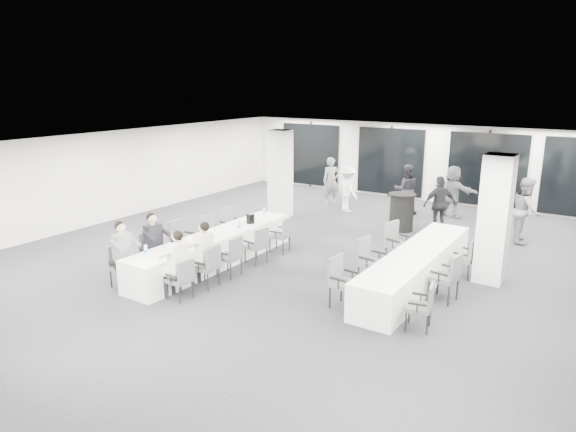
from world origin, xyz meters
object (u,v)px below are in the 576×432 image
object	(u,v)px
chair_main_left_second	(152,250)
standing_guest_g	(286,175)
chair_main_left_far	(229,223)
ice_bucket_far	(250,218)
chair_side_left_near	(341,278)
standing_guest_h	(526,206)
chair_main_right_far	(282,233)
chair_side_right_mid	(448,275)
banquet_table_main	(215,250)
chair_main_right_mid	(232,254)
chair_side_left_mid	(369,258)
chair_main_right_near	(182,277)
standing_guest_c	(348,186)
chair_main_right_fourth	(258,244)
standing_guest_d	(440,201)
banquet_table_side	(416,268)
chair_side_left_far	(396,241)
chair_side_right_far	(468,255)
ice_bucket_near	(177,242)
chair_main_left_fourth	(210,231)
chair_main_right_second	(209,264)
chair_main_left_near	(120,263)
chair_main_left_mid	(181,238)
chair_side_right_near	(423,304)
cocktail_table	(402,212)
standing_guest_f	(453,188)
standing_guest_b	(406,186)
standing_guest_a	(331,178)

from	to	relation	value
chair_main_left_second	standing_guest_g	xyz separation A→B (m)	(-1.80, 8.35, 0.34)
chair_main_left_far	ice_bucket_far	xyz separation A→B (m)	(0.93, -0.28, 0.32)
chair_side_left_near	standing_guest_h	size ratio (longest dim) A/B	0.49
chair_main_right_far	chair_side_right_mid	size ratio (longest dim) A/B	0.91
banquet_table_main	chair_main_right_mid	distance (m)	0.93
banquet_table_main	chair_side_left_mid	distance (m)	3.71
chair_main_right_near	standing_guest_c	size ratio (longest dim) A/B	0.49
chair_main_right_fourth	standing_guest_d	distance (m)	5.80
chair_side_left_mid	banquet_table_side	bearing A→B (deg)	129.56
chair_side_left_far	chair_side_right_far	size ratio (longest dim) A/B	1.14
chair_main_right_fourth	ice_bucket_near	xyz separation A→B (m)	(-0.86, -1.81, 0.37)
standing_guest_h	chair_side_right_far	bearing A→B (deg)	157.42
ice_bucket_near	standing_guest_g	bearing A→B (deg)	107.33
chair_main_left_fourth	chair_main_right_second	world-z (taller)	chair_main_right_second
chair_main_left_near	standing_guest_c	bearing A→B (deg)	164.00
chair_main_left_mid	banquet_table_side	bearing A→B (deg)	100.99
banquet_table_side	chair_main_left_fourth	world-z (taller)	chair_main_left_fourth
chair_main_right_second	chair_side_right_mid	bearing A→B (deg)	-69.24
chair_main_left_near	chair_side_right_near	distance (m)	6.29
cocktail_table	chair_main_right_near	world-z (taller)	cocktail_table
cocktail_table	chair_side_right_near	xyz separation A→B (m)	(2.63, -5.81, -0.07)
standing_guest_d	standing_guest_h	bearing A→B (deg)	145.31
chair_main_right_mid	chair_side_right_near	xyz separation A→B (m)	(4.44, -0.17, -0.04)
chair_main_left_far	chair_main_right_fourth	bearing A→B (deg)	72.48
chair_side_right_far	ice_bucket_near	world-z (taller)	ice_bucket_near
banquet_table_side	chair_side_left_far	bearing A→B (deg)	131.04
chair_main_left_second	chair_main_right_near	xyz separation A→B (m)	(1.66, -0.72, -0.05)
banquet_table_main	chair_side_right_mid	bearing A→B (deg)	9.58
standing_guest_c	standing_guest_h	distance (m)	5.61
chair_main_left_second	standing_guest_f	distance (m)	9.85
chair_main_left_second	chair_main_right_second	xyz separation A→B (m)	(1.66, 0.06, -0.01)
standing_guest_b	standing_guest_c	bearing A→B (deg)	-4.28
chair_side_right_far	chair_main_right_second	bearing A→B (deg)	138.83
chair_side_right_near	standing_guest_d	distance (m)	6.48
chair_main_right_fourth	standing_guest_g	world-z (taller)	standing_guest_g
chair_side_left_near	standing_guest_d	xyz separation A→B (m)	(0.00, 6.14, 0.37)
banquet_table_side	chair_main_left_near	world-z (taller)	chair_main_left_near
chair_main_left_fourth	chair_main_right_fourth	distance (m)	1.66
chair_main_right_near	chair_side_right_near	world-z (taller)	chair_side_right_near
banquet_table_side	standing_guest_g	world-z (taller)	standing_guest_g
ice_bucket_near	chair_side_left_near	bearing A→B (deg)	11.56
chair_main_left_mid	standing_guest_b	size ratio (longest dim) A/B	0.55
chair_side_left_near	standing_guest_b	distance (m)	7.86
chair_main_left_far	chair_main_right_near	world-z (taller)	chair_main_left_far
banquet_table_side	standing_guest_f	bearing A→B (deg)	99.27
banquet_table_side	chair_main_right_fourth	xyz separation A→B (m)	(-3.62, -0.81, 0.13)
chair_main_right_near	chair_side_left_far	size ratio (longest dim) A/B	0.83
banquet_table_side	chair_main_right_fourth	world-z (taller)	chair_main_right_fourth
chair_main_left_mid	chair_main_left_fourth	xyz separation A→B (m)	(0.01, 1.02, -0.05)
chair_main_right_fourth	standing_guest_a	xyz separation A→B (m)	(-1.54, 6.50, 0.44)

